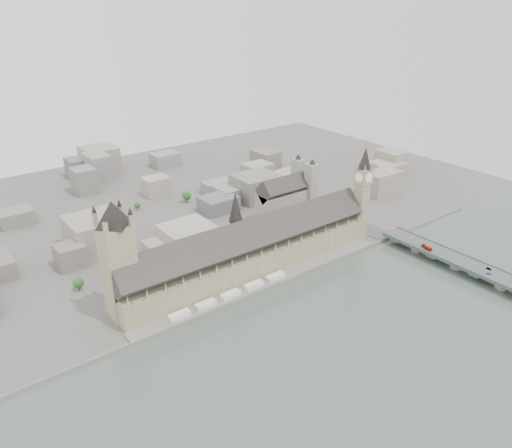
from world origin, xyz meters
TOP-DOWN VIEW (x-y plane):
  - ground at (0.00, 0.00)m, footprint 900.00×900.00m
  - river_thames at (0.00, -165.00)m, footprint 600.00×600.00m
  - embankment_wall at (0.00, -15.00)m, footprint 600.00×1.50m
  - river_terrace at (0.00, -7.50)m, footprint 270.00×15.00m
  - terrace_tents at (-40.00, -7.00)m, footprint 118.00×7.00m
  - palace_of_westminster at (0.00, 19.70)m, footprint 265.00×40.73m
  - elizabeth_tower at (138.00, 8.00)m, footprint 17.00×17.00m
  - victoria_tower at (-122.00, 26.00)m, footprint 30.00×30.00m
  - central_tower at (-10.00, 26.00)m, footprint 13.00×13.00m
  - westminster_bridge at (162.00, -87.50)m, footprint 25.00×325.00m
  - bridge_parapets at (162.00, -132.00)m, footprint 25.00×235.00m
  - westminster_abbey at (110.92, 95.00)m, footprint 68.00×36.00m
  - city_skyline_inland at (0.00, 245.00)m, footprint 720.00×360.00m
  - park_trees at (-10.00, 60.00)m, footprint 110.00×30.00m
  - red_bus_north at (155.36, -64.83)m, footprint 5.30×12.63m
  - car_blue at (157.71, -128.53)m, footprint 3.35×4.65m
  - car_silver at (165.99, -123.76)m, footprint 1.55×4.42m
  - car_approach at (166.38, 31.34)m, footprint 3.62×5.52m

SIDE VIEW (x-z plane):
  - ground at x=0.00m, z-range 0.00..0.00m
  - river_thames at x=0.00m, z-range 0.00..0.00m
  - river_terrace at x=0.00m, z-range 0.00..2.00m
  - embankment_wall at x=0.00m, z-range 0.00..3.00m
  - terrace_tents at x=-40.00m, z-range 2.00..6.00m
  - westminster_bridge at x=162.00m, z-range 0.00..10.25m
  - park_trees at x=-10.00m, z-range 0.00..15.00m
  - bridge_parapets at x=162.00m, z-range 10.25..11.40m
  - car_silver at x=165.99m, z-range 10.25..11.71m
  - car_blue at x=157.71m, z-range 10.25..11.72m
  - car_approach at x=166.38m, z-range 10.25..11.74m
  - red_bus_north at x=155.36m, z-range 10.25..13.68m
  - city_skyline_inland at x=0.00m, z-range 0.00..38.00m
  - palace_of_westminster at x=0.00m, z-range -5.02..50.43m
  - westminster_abbey at x=110.92m, z-range -6.92..57.08m
  - victoria_tower at x=-122.00m, z-range 5.20..105.20m
  - central_tower at x=-10.00m, z-range 33.92..81.92m
  - elizabeth_tower at x=138.00m, z-range 4.34..111.84m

